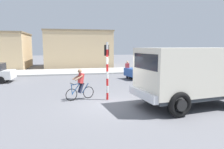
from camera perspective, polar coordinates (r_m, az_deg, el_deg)
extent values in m
plane|color=slate|center=(10.73, 0.34, -8.23)|extent=(120.00, 120.00, 0.00)
cube|color=#ADADA8|center=(24.15, -6.78, 0.92)|extent=(80.00, 5.00, 0.16)
cube|color=silver|center=(10.87, 21.20, 1.12)|extent=(5.48, 3.16, 2.20)
cube|color=#2D3338|center=(11.06, 20.89, -4.96)|extent=(5.37, 3.09, 0.16)
cube|color=silver|center=(9.52, 8.42, -5.44)|extent=(0.55, 2.39, 0.36)
cube|color=black|center=(9.36, 9.42, 3.59)|extent=(0.40, 2.12, 0.70)
torus|color=black|center=(9.12, 18.35, -7.97)|extent=(1.12, 0.38, 1.10)
cylinder|color=black|center=(9.12, 18.35, -7.97)|extent=(0.53, 0.36, 0.50)
torus|color=black|center=(11.18, 10.24, -4.80)|extent=(1.12, 0.38, 1.10)
cylinder|color=black|center=(11.18, 10.24, -4.80)|extent=(0.53, 0.36, 0.50)
torus|color=black|center=(13.06, 22.62, -3.45)|extent=(1.12, 0.38, 1.10)
cylinder|color=black|center=(13.06, 22.62, -3.45)|extent=(0.53, 0.36, 0.50)
torus|color=black|center=(11.49, -11.18, -5.55)|extent=(0.64, 0.30, 0.68)
torus|color=black|center=(11.94, -6.55, -4.94)|extent=(0.64, 0.30, 0.68)
cylinder|color=#1E4C8C|center=(11.52, -9.67, -2.61)|extent=(0.57, 0.27, 0.09)
cylinder|color=#1E4C8C|center=(11.54, -9.91, -3.83)|extent=(0.49, 0.24, 0.57)
cylinder|color=#1E4C8C|center=(11.79, -7.44, -3.78)|extent=(0.42, 0.21, 0.57)
cylinder|color=#1E4C8C|center=(11.44, -11.10, -4.09)|extent=(0.10, 0.08, 0.59)
cylinder|color=black|center=(11.39, -11.03, -2.53)|extent=(0.22, 0.47, 0.03)
cube|color=black|center=(11.65, -8.35, -2.58)|extent=(0.27, 0.20, 0.06)
cube|color=#D13838|center=(11.57, -8.60, -1.00)|extent=(0.40, 0.41, 0.59)
sphere|color=#9E7051|center=(11.49, -8.95, 0.94)|extent=(0.22, 0.22, 0.22)
cylinder|color=#2D334C|center=(11.57, -8.46, -3.82)|extent=(0.33, 0.23, 0.57)
cylinder|color=#9E7051|center=(11.34, -9.15, -0.94)|extent=(0.49, 0.27, 0.29)
cylinder|color=#2D334C|center=(11.75, -8.89, -3.65)|extent=(0.33, 0.23, 0.57)
cylinder|color=#9E7051|center=(11.62, -9.84, -0.74)|extent=(0.49, 0.27, 0.29)
cylinder|color=red|center=(11.55, -1.29, -6.04)|extent=(0.12, 0.12, 0.40)
cylinder|color=white|center=(11.46, -1.30, -4.10)|extent=(0.12, 0.12, 0.40)
cylinder|color=red|center=(11.38, -1.30, -2.13)|extent=(0.12, 0.12, 0.40)
cylinder|color=white|center=(11.32, -1.31, -0.14)|extent=(0.12, 0.12, 0.40)
cylinder|color=red|center=(11.27, -1.31, 1.87)|extent=(0.12, 0.12, 0.40)
cylinder|color=white|center=(11.24, -1.32, 3.90)|extent=(0.12, 0.12, 0.40)
cylinder|color=red|center=(11.22, -1.33, 5.94)|extent=(0.12, 0.12, 0.40)
cylinder|color=white|center=(11.21, -1.33, 7.99)|extent=(0.12, 0.12, 0.40)
cube|color=black|center=(11.39, -1.50, 6.73)|extent=(0.24, 0.20, 0.60)
sphere|color=red|center=(11.51, -1.61, 6.74)|extent=(0.14, 0.14, 0.14)
cube|color=#1E2328|center=(18.18, 19.18, 0.08)|extent=(4.25, 2.43, 0.70)
cube|color=black|center=(18.01, 18.92, 2.10)|extent=(2.43, 1.84, 0.60)
cylinder|color=black|center=(19.68, 20.15, -0.43)|extent=(0.62, 0.29, 0.60)
cylinder|color=black|center=(18.50, 23.75, -1.12)|extent=(0.62, 0.29, 0.60)
cylinder|color=black|center=(18.08, 14.41, -0.89)|extent=(0.62, 0.29, 0.60)
cylinder|color=black|center=(16.79, 17.93, -1.69)|extent=(0.62, 0.29, 0.60)
cube|color=#234C9E|center=(19.34, 9.68, 0.85)|extent=(4.28, 2.55, 0.70)
cube|color=black|center=(19.36, 10.08, 2.78)|extent=(2.47, 1.90, 0.60)
cylinder|color=black|center=(18.00, 7.94, -0.76)|extent=(0.63, 0.31, 0.60)
cylinder|color=black|center=(19.43, 5.22, -0.08)|extent=(0.63, 0.31, 0.60)
cylinder|color=black|center=(19.45, 14.08, -0.28)|extent=(0.63, 0.31, 0.60)
cylinder|color=black|center=(20.79, 11.13, 0.32)|extent=(0.63, 0.31, 0.60)
cylinder|color=black|center=(18.49, -28.54, -1.42)|extent=(0.61, 0.21, 0.60)
cylinder|color=black|center=(20.09, -26.99, -0.65)|extent=(0.61, 0.21, 0.60)
cylinder|color=#2D334C|center=(19.10, 4.24, 0.17)|extent=(0.22, 0.22, 0.85)
cube|color=#D13838|center=(19.02, 4.26, 2.27)|extent=(0.34, 0.22, 0.56)
sphere|color=tan|center=(18.99, 4.28, 3.45)|extent=(0.20, 0.20, 0.20)
cube|color=#D1B284|center=(30.75, -9.34, 6.82)|extent=(9.10, 7.11, 4.94)
cube|color=#7D6B4F|center=(30.82, -9.45, 11.59)|extent=(9.28, 7.26, 0.20)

